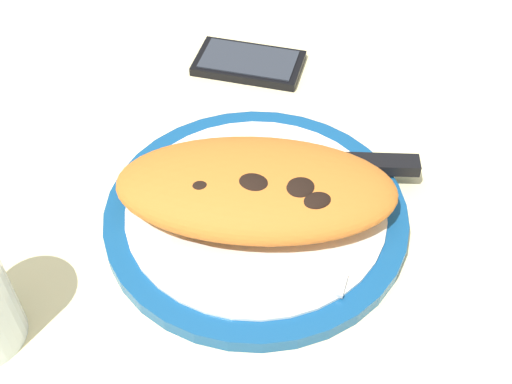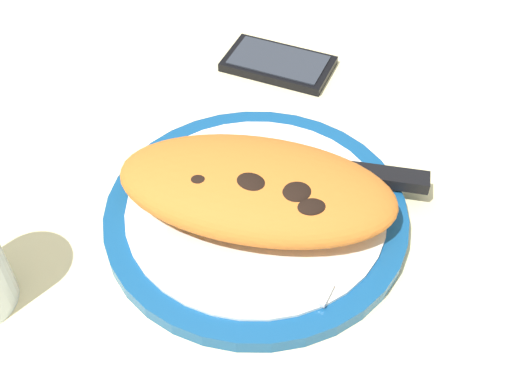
{
  "view_description": "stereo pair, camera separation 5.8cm",
  "coord_description": "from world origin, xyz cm",
  "px_view_note": "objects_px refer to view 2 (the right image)",
  "views": [
    {
      "loc": [
        6.26,
        -39.01,
        45.95
      ],
      "look_at": [
        0.0,
        0.0,
        3.71
      ],
      "focal_mm": 45.81,
      "sensor_mm": 36.0,
      "label": 1
    },
    {
      "loc": [
        11.89,
        -37.68,
        45.95
      ],
      "look_at": [
        0.0,
        0.0,
        3.71
      ],
      "focal_mm": 45.81,
      "sensor_mm": 36.0,
      "label": 2
    }
  ],
  "objects_px": {
    "plate": "(256,213)",
    "knife": "(341,172)",
    "fork": "(261,270)",
    "smartphone": "(278,63)",
    "calzone": "(253,186)"
  },
  "relations": [
    {
      "from": "plate",
      "to": "knife",
      "type": "xyz_separation_m",
      "value": [
        0.06,
        0.06,
        0.01
      ]
    },
    {
      "from": "plate",
      "to": "fork",
      "type": "distance_m",
      "value": 0.07
    },
    {
      "from": "knife",
      "to": "fork",
      "type": "bearing_deg",
      "value": -106.93
    },
    {
      "from": "plate",
      "to": "calzone",
      "type": "height_order",
      "value": "calzone"
    },
    {
      "from": "plate",
      "to": "fork",
      "type": "bearing_deg",
      "value": -69.21
    },
    {
      "from": "smartphone",
      "to": "knife",
      "type": "bearing_deg",
      "value": -56.94
    },
    {
      "from": "fork",
      "to": "knife",
      "type": "distance_m",
      "value": 0.14
    },
    {
      "from": "plate",
      "to": "fork",
      "type": "relative_size",
      "value": 1.8
    },
    {
      "from": "fork",
      "to": "smartphone",
      "type": "relative_size",
      "value": 1.19
    },
    {
      "from": "smartphone",
      "to": "plate",
      "type": "bearing_deg",
      "value": -78.84
    },
    {
      "from": "plate",
      "to": "knife",
      "type": "relative_size",
      "value": 1.17
    },
    {
      "from": "fork",
      "to": "smartphone",
      "type": "xyz_separation_m",
      "value": [
        -0.07,
        0.3,
        -0.01
      ]
    },
    {
      "from": "calzone",
      "to": "knife",
      "type": "bearing_deg",
      "value": 41.88
    },
    {
      "from": "fork",
      "to": "knife",
      "type": "height_order",
      "value": "knife"
    },
    {
      "from": "calzone",
      "to": "smartphone",
      "type": "bearing_deg",
      "value": 100.45
    }
  ]
}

